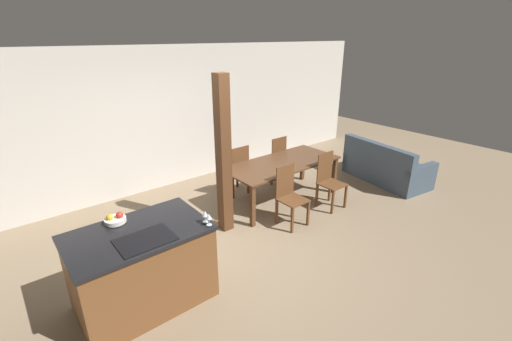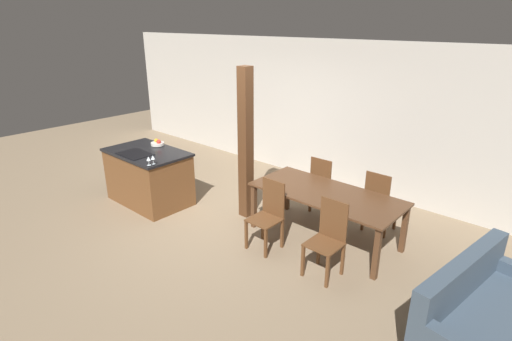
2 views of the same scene
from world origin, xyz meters
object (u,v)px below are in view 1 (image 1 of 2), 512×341
object	(u,v)px
dining_table	(282,167)
wine_glass_near	(209,217)
dining_chair_near_left	(289,195)
timber_post	(223,157)
fruit_bowl	(115,219)
dining_chair_far_left	(237,170)
kitchen_island	(142,267)
wine_glass_middle	(205,214)
dining_chair_far_right	(275,159)
dining_chair_near_right	(329,180)
couch	(385,168)

from	to	relation	value
dining_table	wine_glass_near	bearing A→B (deg)	-150.38
dining_chair_near_left	timber_post	world-z (taller)	timber_post
fruit_bowl	dining_chair_far_left	bearing A→B (deg)	26.80
kitchen_island	wine_glass_middle	xyz separation A→B (m)	(0.65, -0.31, 0.57)
dining_chair_far_left	timber_post	world-z (taller)	timber_post
dining_chair_far_right	timber_post	distance (m)	2.17
kitchen_island	dining_chair_far_left	distance (m)	2.99
dining_table	dining_chair_far_left	world-z (taller)	dining_chair_far_left
dining_table	dining_chair_far_right	size ratio (longest dim) A/B	2.20
wine_glass_near	dining_chair_near_right	distance (m)	2.93
dining_chair_far_left	kitchen_island	bearing A→B (deg)	33.19
kitchen_island	dining_table	bearing A→B (deg)	17.46
wine_glass_middle	timber_post	size ratio (longest dim) A/B	0.06
timber_post	dining_chair_near_left	bearing A→B (deg)	-29.56
wine_glass_near	wine_glass_middle	world-z (taller)	same
fruit_bowl	dining_chair_far_left	distance (m)	2.98
timber_post	fruit_bowl	bearing A→B (deg)	-166.11
wine_glass_near	timber_post	world-z (taller)	timber_post
dining_chair_near_right	couch	xyz separation A→B (m)	(1.81, -0.01, -0.22)
dining_chair_far_right	dining_chair_near_left	bearing A→B (deg)	55.54
dining_table	dining_chair_far_right	distance (m)	0.86
kitchen_island	fruit_bowl	bearing A→B (deg)	110.38
wine_glass_middle	couch	distance (m)	4.72
dining_chair_near_left	dining_chair_far_left	bearing A→B (deg)	90.00
couch	fruit_bowl	bearing A→B (deg)	97.45
couch	dining_chair_far_left	bearing A→B (deg)	71.40
fruit_bowl	wine_glass_near	world-z (taller)	wine_glass_near
dining_chair_far_right	timber_post	bearing A→B (deg)	25.84
dining_chair_near_right	timber_post	bearing A→B (deg)	164.75
wine_glass_middle	timber_post	xyz separation A→B (m)	(0.96, 1.05, 0.16)
dining_chair_near_right	dining_chair_far_left	distance (m)	1.70
dining_chair_near_right	dining_chair_far_right	xyz separation A→B (m)	(0.00, 1.40, 0.00)
dining_table	dining_chair_near_left	size ratio (longest dim) A/B	2.20
dining_chair_far_right	dining_chair_far_left	bearing A→B (deg)	0.00
dining_table	couch	size ratio (longest dim) A/B	1.18
kitchen_island	couch	size ratio (longest dim) A/B	0.80
kitchen_island	dining_chair_far_left	xyz separation A→B (m)	(2.50, 1.64, 0.03)
kitchen_island	couch	world-z (taller)	kitchen_island
wine_glass_middle	dining_chair_far_right	xyz separation A→B (m)	(2.81, 1.95, -0.54)
couch	dining_chair_far_right	bearing A→B (deg)	60.48
wine_glass_middle	dining_chair_far_left	distance (m)	2.74
wine_glass_middle	dining_chair_far_right	bearing A→B (deg)	34.70
kitchen_island	dining_chair_far_right	bearing A→B (deg)	25.31
dining_chair_far_right	dining_chair_near_right	bearing A→B (deg)	90.00
kitchen_island	dining_chair_near_left	xyz separation A→B (m)	(2.50, 0.24, 0.03)
wine_glass_near	dining_chair_far_right	world-z (taller)	wine_glass_near
wine_glass_near	couch	world-z (taller)	wine_glass_near
dining_chair_far_right	dining_table	bearing A→B (deg)	55.54
dining_chair_near_left	timber_post	size ratio (longest dim) A/B	0.41
wine_glass_near	dining_table	bearing A→B (deg)	29.62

